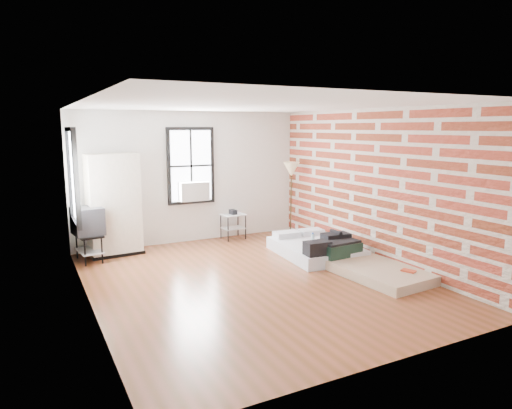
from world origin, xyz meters
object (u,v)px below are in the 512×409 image
mattress_main (316,248)px  tv_stand (88,223)px  floor_lamp (291,173)px  side_table (233,219)px  wardrobe (114,205)px  mattress_bare (363,264)px

mattress_main → tv_stand: size_ratio=1.84×
floor_lamp → tv_stand: floor_lamp is taller
side_table → wardrobe: bearing=-178.4°
mattress_bare → wardrobe: (-3.61, 3.07, 0.85)m
mattress_bare → floor_lamp: bearing=80.9°
tv_stand → mattress_main: bearing=-29.6°
wardrobe → tv_stand: bearing=-157.9°
mattress_bare → wardrobe: bearing=135.4°
mattress_main → mattress_bare: mattress_main is taller
floor_lamp → tv_stand: (-4.36, 0.03, -0.72)m
mattress_bare → wardrobe: wardrobe is taller
side_table → mattress_bare: bearing=-71.7°
side_table → tv_stand: (-3.08, -0.33, 0.28)m
wardrobe → tv_stand: wardrobe is taller
side_table → tv_stand: size_ratio=0.65×
wardrobe → tv_stand: 0.63m
mattress_main → wardrobe: 4.01m
wardrobe → side_table: 2.62m
wardrobe → side_table: size_ratio=2.98×
mattress_main → tv_stand: bearing=162.3°
wardrobe → floor_lamp: (3.84, -0.29, 0.47)m
mattress_main → tv_stand: 4.32m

